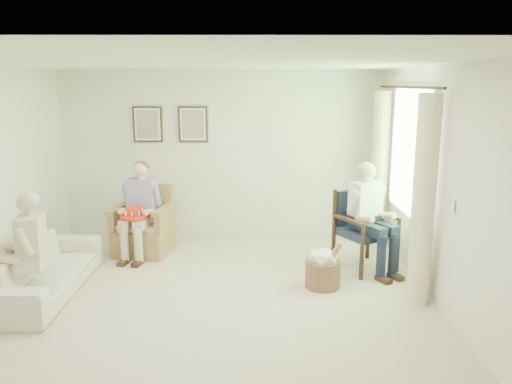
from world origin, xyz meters
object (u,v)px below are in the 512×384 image
at_px(person_dark, 368,210).
at_px(person_wicker, 140,203).
at_px(person_sofa, 26,245).
at_px(sofa, 43,269).
at_px(red_hat, 134,214).
at_px(wood_armchair, 364,226).
at_px(wicker_armchair, 144,232).
at_px(hatbox, 323,267).

bearing_deg(person_dark, person_wicker, 139.40).
relative_size(person_wicker, person_sofa, 1.06).
bearing_deg(sofa, person_wicker, -32.97).
bearing_deg(person_wicker, sofa, -112.82).
height_order(person_wicker, red_hat, person_wicker).
xyz_separation_m(wood_armchair, person_sofa, (-3.90, -1.23, 0.15)).
bearing_deg(sofa, wicker_armchair, -30.58).
relative_size(wood_armchair, person_dark, 0.73).
bearing_deg(person_wicker, person_dark, -1.27).
bearing_deg(sofa, wood_armchair, -77.45).
bearing_deg(hatbox, red_hat, 159.06).
relative_size(red_hat, hatbox, 0.61).
distance_m(wood_armchair, person_wicker, 3.09).
distance_m(wood_armchair, hatbox, 0.99).
height_order(wood_armchair, sofa, wood_armchair).
bearing_deg(wicker_armchair, person_sofa, -105.19).
bearing_deg(wicker_armchair, hatbox, -17.69).
distance_m(wicker_armchair, hatbox, 2.73).
xyz_separation_m(sofa, person_wicker, (0.85, 1.32, 0.47)).
relative_size(wood_armchair, red_hat, 2.68).
height_order(wicker_armchair, person_dark, person_dark).
height_order(wicker_armchair, sofa, wicker_armchair).
relative_size(person_wicker, person_dark, 0.95).
bearing_deg(person_dark, wicker_armchair, 137.08).
height_order(sofa, person_sofa, person_sofa).
xyz_separation_m(wood_armchair, person_wicker, (-3.05, 0.45, 0.21)).
distance_m(wood_armchair, sofa, 4.00).
xyz_separation_m(person_wicker, red_hat, (-0.05, -0.20, -0.10)).
bearing_deg(wood_armchair, person_wicker, 142.46).
relative_size(wood_armchair, hatbox, 1.63).
height_order(sofa, hatbox, hatbox).
bearing_deg(person_wicker, red_hat, -92.48).
bearing_deg(person_sofa, person_dark, 94.69).
xyz_separation_m(wood_armchair, sofa, (-3.90, -0.87, -0.27)).
bearing_deg(hatbox, person_sofa, -170.81).
xyz_separation_m(wicker_armchair, person_wicker, (-0.00, -0.13, 0.45)).
distance_m(wood_armchair, person_sofa, 4.09).
relative_size(wicker_armchair, sofa, 0.49).
distance_m(person_dark, red_hat, 3.12).
xyz_separation_m(wicker_armchair, person_dark, (3.05, -0.74, 0.51)).
bearing_deg(person_sofa, hatbox, 88.70).
distance_m(person_wicker, person_dark, 3.11).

